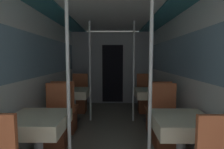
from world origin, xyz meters
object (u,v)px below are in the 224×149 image
at_px(dining_table_left_1, 73,94).
at_px(chair_right_far_1, 145,100).
at_px(dining_table_left_0, 38,125).
at_px(chair_right_far_0, 165,128).
at_px(chair_right_near_1, 157,117).
at_px(support_pole_left_0, 68,83).
at_px(dining_table_right_1, 150,94).
at_px(support_pole_right_1, 134,72).
at_px(chair_left_near_1, 66,116).
at_px(support_pole_right_0, 150,84).
at_px(support_pole_left_1, 90,72).
at_px(dining_table_right_0, 182,125).
at_px(chair_left_far_1, 79,100).
at_px(chair_left_far_0, 56,127).

distance_m(dining_table_left_1, chair_right_far_1, 1.86).
bearing_deg(dining_table_left_0, dining_table_left_1, 90.00).
distance_m(chair_right_far_0, chair_right_far_1, 1.82).
relative_size(chair_right_near_1, chair_right_far_1, 1.00).
distance_m(support_pole_left_0, dining_table_right_1, 2.32).
bearing_deg(support_pole_left_0, support_pole_right_1, 62.03).
xyz_separation_m(chair_left_near_1, support_pole_right_0, (1.34, -1.18, 0.80)).
bearing_deg(chair_left_near_1, chair_right_near_1, 0.00).
bearing_deg(dining_table_right_1, chair_right_near_1, -90.00).
bearing_deg(chair_left_near_1, support_pole_left_1, 59.27).
bearing_deg(dining_table_right_0, support_pole_right_0, -180.00).
relative_size(support_pole_left_0, chair_left_far_1, 2.22).
distance_m(chair_left_far_0, chair_right_near_1, 1.81).
bearing_deg(dining_table_right_0, support_pole_right_1, 101.80).
bearing_deg(chair_left_far_0, chair_left_near_1, -90.00).
bearing_deg(dining_table_right_1, support_pole_left_1, -180.00).
xyz_separation_m(chair_left_far_0, chair_right_near_1, (1.72, 0.54, 0.00)).
distance_m(dining_table_left_0, chair_right_far_1, 3.01).
bearing_deg(chair_left_far_1, chair_right_far_1, -180.00).
distance_m(support_pole_right_0, chair_right_far_1, 2.61).
bearing_deg(dining_table_right_0, chair_right_far_1, 90.00).
bearing_deg(dining_table_right_1, support_pole_left_0, -126.50).
xyz_separation_m(dining_table_left_0, chair_left_near_1, (0.00, 1.18, -0.29)).
xyz_separation_m(dining_table_right_1, chair_right_near_1, (-0.00, -0.64, -0.29)).
relative_size(dining_table_left_0, dining_table_right_0, 1.00).
relative_size(chair_right_far_0, chair_right_near_1, 1.00).
xyz_separation_m(dining_table_left_0, dining_table_right_0, (1.72, 0.00, 0.00)).
xyz_separation_m(chair_left_near_1, dining_table_right_0, (1.72, -1.18, 0.29)).
bearing_deg(dining_table_left_0, chair_right_far_0, 20.33).
distance_m(support_pole_left_0, support_pole_right_1, 2.06).
xyz_separation_m(dining_table_right_0, support_pole_right_0, (-0.38, -0.00, 0.50)).
relative_size(chair_left_far_1, support_pole_right_0, 0.45).
xyz_separation_m(support_pole_left_0, support_pole_right_0, (0.96, 0.00, 0.00)).
bearing_deg(chair_left_far_1, chair_left_near_1, 90.00).
distance_m(support_pole_left_1, chair_right_far_0, 1.96).
xyz_separation_m(chair_left_near_1, dining_table_right_1, (1.72, 0.64, 0.29)).
relative_size(dining_table_left_0, dining_table_left_1, 1.00).
height_order(dining_table_right_0, chair_right_far_1, chair_right_far_1).
bearing_deg(dining_table_left_1, support_pole_right_1, -0.00).
height_order(support_pole_left_0, support_pole_left_1, same).
bearing_deg(chair_left_far_0, support_pole_right_1, -138.77).
height_order(chair_left_far_1, support_pole_right_1, support_pole_right_1).
distance_m(dining_table_left_0, chair_right_near_1, 2.11).
bearing_deg(chair_right_far_0, support_pole_right_0, 59.27).
relative_size(dining_table_left_0, chair_right_far_1, 0.71).
relative_size(dining_table_left_1, support_pole_right_1, 0.32).
distance_m(chair_right_far_0, dining_table_right_1, 1.21).
bearing_deg(chair_right_far_1, chair_left_near_1, 36.54).
distance_m(support_pole_left_1, support_pole_right_0, 2.06).
bearing_deg(chair_right_far_1, dining_table_right_1, 90.00).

